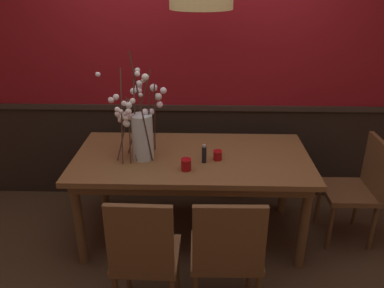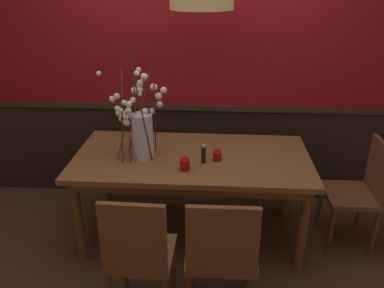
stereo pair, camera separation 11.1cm
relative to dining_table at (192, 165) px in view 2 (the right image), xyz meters
name	(u,v)px [view 2 (the right image)]	position (x,y,z in m)	size (l,w,h in m)	color
ground_plane	(192,234)	(0.00, 0.00, -0.68)	(24.00, 24.00, 0.00)	#422D1E
back_wall	(197,60)	(0.00, 0.73, 0.69)	(4.44, 0.14, 2.75)	black
dining_table	(192,165)	(0.00, 0.00, 0.00)	(1.87, 0.93, 0.76)	brown
chair_head_east_end	(361,189)	(1.36, 0.01, -0.17)	(0.40, 0.42, 0.90)	brown
chair_far_side_right	(229,141)	(0.32, 0.86, -0.16)	(0.46, 0.44, 0.94)	brown
chair_near_side_left	(139,252)	(-0.27, -0.90, -0.16)	(0.42, 0.40, 0.94)	brown
chair_far_side_left	(171,140)	(-0.28, 0.89, -0.17)	(0.44, 0.44, 0.91)	brown
chair_near_side_right	(221,252)	(0.24, -0.86, -0.16)	(0.45, 0.41, 0.92)	brown
vase_with_blossoms	(141,129)	(-0.39, -0.04, 0.31)	(0.51, 0.39, 0.85)	silver
candle_holder_nearer_center	(185,164)	(-0.04, -0.25, 0.13)	(0.08, 0.08, 0.09)	#9E0F14
candle_holder_nearer_edge	(217,155)	(0.20, -0.07, 0.12)	(0.07, 0.07, 0.08)	#9E0F14
condiment_bottle	(203,154)	(0.10, -0.12, 0.15)	(0.04, 0.04, 0.15)	black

